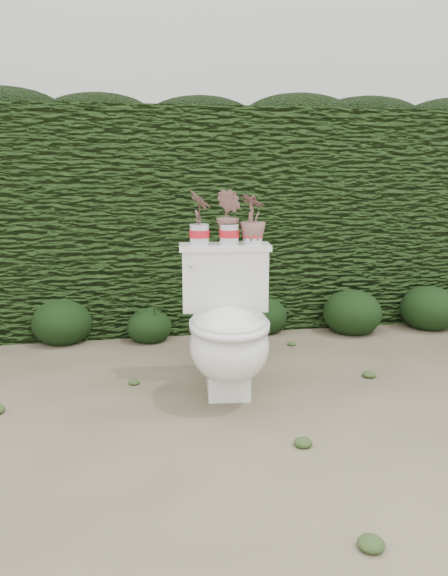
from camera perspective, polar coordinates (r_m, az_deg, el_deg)
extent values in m
plane|color=#83785A|center=(3.07, 1.37, -10.61)|extent=(60.00, 60.00, 0.00)
cube|color=#274316|center=(4.43, -2.89, 7.11)|extent=(8.00, 1.00, 1.60)
cube|color=silver|center=(8.89, -2.98, 17.40)|extent=(8.00, 3.50, 4.00)
cube|color=white|center=(3.05, 0.38, -8.76)|extent=(0.25, 0.32, 0.20)
ellipsoid|color=white|center=(2.89, 0.54, -5.77)|extent=(0.46, 0.55, 0.39)
cube|color=white|center=(3.13, 0.07, 0.84)|extent=(0.49, 0.22, 0.34)
cube|color=white|center=(3.10, 0.07, 4.19)|extent=(0.52, 0.24, 0.03)
cylinder|color=silver|center=(3.01, -3.31, 2.39)|extent=(0.02, 0.06, 0.02)
sphere|color=silver|center=(2.98, -3.30, 2.29)|extent=(0.03, 0.03, 0.03)
imported|color=#2F631F|center=(3.07, -2.53, 7.04)|extent=(0.13, 0.17, 0.28)
imported|color=#2F631F|center=(3.08, 0.54, 7.12)|extent=(0.18, 0.19, 0.29)
imported|color=#2F631F|center=(3.10, 2.93, 6.88)|extent=(0.20, 0.20, 0.26)
ellipsoid|color=black|center=(4.05, -16.14, -2.92)|extent=(0.42, 0.42, 0.34)
ellipsoid|color=black|center=(3.97, -7.59, -3.50)|extent=(0.31, 0.31, 0.25)
ellipsoid|color=black|center=(4.15, 3.94, -2.45)|extent=(0.36, 0.36, 0.29)
ellipsoid|color=black|center=(4.23, 12.92, -2.08)|extent=(0.43, 0.43, 0.34)
ellipsoid|color=black|center=(4.51, 20.15, -1.62)|extent=(0.43, 0.43, 0.34)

